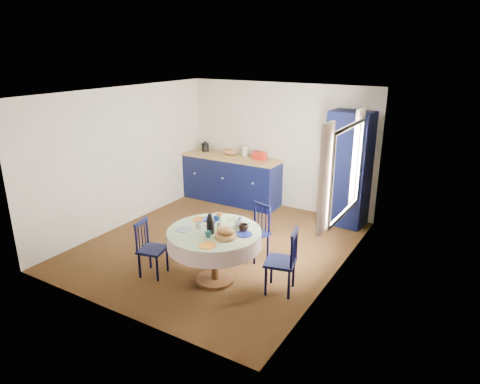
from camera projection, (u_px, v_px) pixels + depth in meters
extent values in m
plane|color=black|center=(218.00, 245.00, 7.16)|extent=(4.50, 4.50, 0.00)
plane|color=white|center=(215.00, 92.00, 6.35)|extent=(4.50, 4.50, 0.00)
cube|color=white|center=(279.00, 146.00, 8.59)|extent=(4.00, 0.02, 2.50)
cube|color=white|center=(125.00, 157.00, 7.73)|extent=(0.02, 4.50, 2.50)
cube|color=white|center=(340.00, 194.00, 5.79)|extent=(0.02, 4.50, 2.50)
plane|color=white|center=(348.00, 171.00, 5.95)|extent=(0.00, 1.20, 1.20)
cube|color=beige|center=(325.00, 180.00, 5.40)|extent=(0.05, 0.34, 1.45)
cube|color=beige|center=(357.00, 157.00, 6.54)|extent=(0.05, 0.34, 1.45)
cube|color=black|center=(231.00, 180.00, 9.07)|extent=(2.15, 0.65, 0.94)
cube|color=#A7814C|center=(231.00, 157.00, 8.91)|extent=(2.21, 0.69, 0.04)
cube|color=#A51E0E|center=(260.00, 156.00, 8.62)|extent=(0.26, 0.14, 0.16)
cube|color=#A7814C|center=(229.00, 156.00, 8.91)|extent=(0.34, 0.24, 0.02)
ellipsoid|color=#AB6D42|center=(229.00, 152.00, 8.88)|extent=(0.31, 0.20, 0.13)
cylinder|color=silver|center=(245.00, 151.00, 8.89)|extent=(0.12, 0.12, 0.22)
cube|color=black|center=(348.00, 169.00, 7.71)|extent=(0.77, 0.57, 2.09)
cylinder|color=white|center=(328.00, 165.00, 7.60)|extent=(0.04, 0.02, 0.04)
cylinder|color=white|center=(326.00, 198.00, 7.80)|extent=(0.04, 0.02, 0.04)
cylinder|color=#572F19|center=(215.00, 280.00, 6.04)|extent=(0.53, 0.53, 0.05)
cylinder|color=#572F19|center=(215.00, 257.00, 5.92)|extent=(0.11, 0.11, 0.71)
cylinder|color=#572F19|center=(214.00, 232.00, 5.81)|extent=(1.23, 1.23, 0.03)
cylinder|color=silver|center=(214.00, 239.00, 5.84)|extent=(1.29, 1.29, 0.22)
cylinder|color=white|center=(214.00, 231.00, 5.80)|extent=(1.29, 1.29, 0.01)
cylinder|color=#99BBCC|center=(184.00, 229.00, 5.83)|extent=(0.22, 0.22, 0.01)
cylinder|color=orange|center=(207.00, 245.00, 5.35)|extent=(0.22, 0.22, 0.01)
cylinder|color=navy|center=(244.00, 234.00, 5.67)|extent=(0.22, 0.22, 0.01)
cylinder|color=#87B66F|center=(235.00, 220.00, 6.15)|extent=(0.22, 0.22, 0.01)
cylinder|color=orange|center=(200.00, 220.00, 6.15)|extent=(0.22, 0.22, 0.01)
cylinder|color=#A07D40|center=(225.00, 236.00, 5.56)|extent=(0.28, 0.28, 0.05)
ellipsoid|color=#AB6D42|center=(225.00, 231.00, 5.53)|extent=(0.26, 0.16, 0.11)
cube|color=silver|center=(208.00, 225.00, 5.92)|extent=(0.10, 0.07, 0.04)
cylinder|color=black|center=(157.00, 269.00, 6.00)|extent=(0.03, 0.03, 0.38)
cylinder|color=black|center=(167.00, 259.00, 6.26)|extent=(0.03, 0.03, 0.38)
cylinder|color=black|center=(140.00, 266.00, 6.08)|extent=(0.03, 0.03, 0.38)
cylinder|color=black|center=(150.00, 257.00, 6.35)|extent=(0.03, 0.03, 0.38)
cube|color=black|center=(153.00, 250.00, 6.10)|extent=(0.42, 0.44, 0.04)
cylinder|color=black|center=(136.00, 239.00, 5.95)|extent=(0.03, 0.03, 0.42)
cylinder|color=black|center=(147.00, 230.00, 6.22)|extent=(0.03, 0.03, 0.42)
cube|color=black|center=(141.00, 222.00, 6.02)|extent=(0.11, 0.34, 0.05)
cylinder|color=black|center=(139.00, 238.00, 6.02)|extent=(0.02, 0.02, 0.35)
cylinder|color=black|center=(142.00, 236.00, 6.09)|extent=(0.02, 0.02, 0.35)
cylinder|color=black|center=(145.00, 234.00, 6.16)|extent=(0.02, 0.02, 0.35)
cylinder|color=black|center=(240.00, 246.00, 6.68)|extent=(0.03, 0.03, 0.39)
cylinder|color=black|center=(254.00, 252.00, 6.47)|extent=(0.03, 0.03, 0.39)
cylinder|color=black|center=(254.00, 240.00, 6.87)|extent=(0.03, 0.03, 0.39)
cylinder|color=black|center=(268.00, 246.00, 6.65)|extent=(0.03, 0.03, 0.39)
cube|color=black|center=(254.00, 233.00, 6.60)|extent=(0.47, 0.46, 0.04)
cylinder|color=black|center=(255.00, 215.00, 6.74)|extent=(0.03, 0.03, 0.44)
cylinder|color=black|center=(269.00, 220.00, 6.53)|extent=(0.03, 0.03, 0.44)
cube|color=black|center=(262.00, 205.00, 6.57)|extent=(0.34, 0.13, 0.05)
cylinder|color=black|center=(258.00, 217.00, 6.70)|extent=(0.02, 0.02, 0.37)
cylinder|color=black|center=(262.00, 219.00, 6.64)|extent=(0.02, 0.02, 0.37)
cylinder|color=black|center=(266.00, 220.00, 6.58)|extent=(0.02, 0.02, 0.37)
cylinder|color=black|center=(271.00, 270.00, 5.94)|extent=(0.03, 0.03, 0.41)
cylinder|color=black|center=(266.00, 281.00, 5.64)|extent=(0.03, 0.03, 0.41)
cylinder|color=black|center=(293.00, 273.00, 5.85)|extent=(0.03, 0.03, 0.41)
cylinder|color=black|center=(289.00, 285.00, 5.56)|extent=(0.03, 0.03, 0.41)
cube|color=black|center=(280.00, 262.00, 5.67)|extent=(0.47, 0.48, 0.04)
cylinder|color=black|center=(296.00, 243.00, 5.70)|extent=(0.03, 0.03, 0.46)
cylinder|color=black|center=(292.00, 253.00, 5.40)|extent=(0.03, 0.03, 0.46)
cube|color=black|center=(295.00, 233.00, 5.48)|extent=(0.12, 0.37, 0.06)
cylinder|color=black|center=(295.00, 246.00, 5.64)|extent=(0.02, 0.02, 0.39)
cylinder|color=black|center=(294.00, 249.00, 5.56)|extent=(0.02, 0.02, 0.39)
cylinder|color=black|center=(293.00, 252.00, 5.48)|extent=(0.02, 0.02, 0.39)
imported|color=silver|center=(199.00, 225.00, 5.86)|extent=(0.11, 0.11, 0.09)
imported|color=#307074|center=(208.00, 235.00, 5.57)|extent=(0.09, 0.09, 0.08)
imported|color=black|center=(244.00, 228.00, 5.76)|extent=(0.13, 0.13, 0.10)
imported|color=silver|center=(218.00, 216.00, 6.19)|extent=(0.09, 0.09, 0.09)
imported|color=navy|center=(212.00, 220.00, 6.06)|extent=(0.24, 0.24, 0.06)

